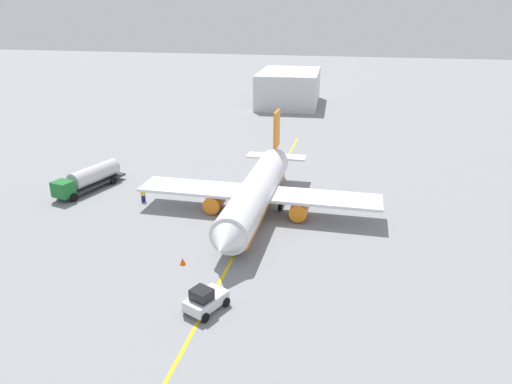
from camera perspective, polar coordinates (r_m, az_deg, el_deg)
ground_plane at (r=56.43m, az=-0.00°, el=-2.83°), size 400.00×400.00×0.00m
airplane at (r=55.75m, az=0.10°, el=-0.03°), size 31.20×29.25×9.94m
fuel_tanker at (r=67.52m, az=-19.64°, el=1.63°), size 11.36×5.24×3.15m
pushback_tug at (r=39.55m, az=-6.19°, el=-12.90°), size 4.10×3.50×2.20m
refueling_worker at (r=61.72m, az=-13.56°, el=-0.44°), size 0.38×0.53×1.71m
safety_cone_nose at (r=46.50m, az=-8.91°, el=-8.31°), size 0.64×0.64×0.71m
distant_hangar at (r=122.61m, az=4.02°, el=12.52°), size 23.48×15.72×8.34m
taxi_line_marking at (r=56.43m, az=-0.00°, el=-2.83°), size 73.15×0.83×0.01m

